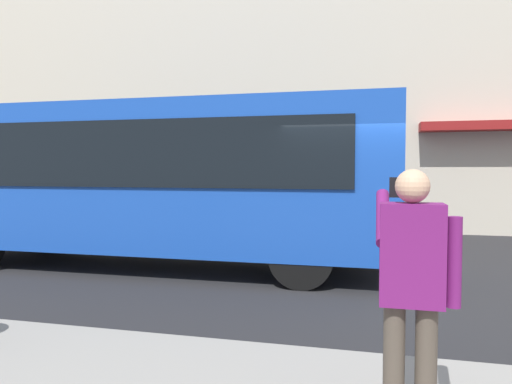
{
  "coord_description": "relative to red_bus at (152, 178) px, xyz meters",
  "views": [
    {
      "loc": [
        -0.13,
        7.99,
        1.85
      ],
      "look_at": [
        1.9,
        -0.12,
        1.45
      ],
      "focal_mm": 33.63,
      "sensor_mm": 36.0,
      "label": 1
    }
  ],
  "objects": [
    {
      "name": "red_bus",
      "position": [
        0.0,
        0.0,
        0.0
      ],
      "size": [
        9.05,
        2.54,
        3.08
      ],
      "color": "#1947AD",
      "rests_on": "ground_plane"
    },
    {
      "name": "building_facade_far",
      "position": [
        -4.0,
        -6.44,
        4.3
      ],
      "size": [
        28.0,
        1.55,
        12.0
      ],
      "color": "beige",
      "rests_on": "ground_plane"
    },
    {
      "name": "ground_plane",
      "position": [
        -3.99,
        0.36,
        -1.68
      ],
      "size": [
        60.0,
        60.0,
        0.0
      ],
      "primitive_type": "plane",
      "color": "#232326"
    },
    {
      "name": "pedestrian_photographer",
      "position": [
        -4.35,
        5.12,
        -0.54
      ],
      "size": [
        0.53,
        0.52,
        1.7
      ],
      "color": "#4C4238",
      "rests_on": "sidewalk_curb"
    }
  ]
}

